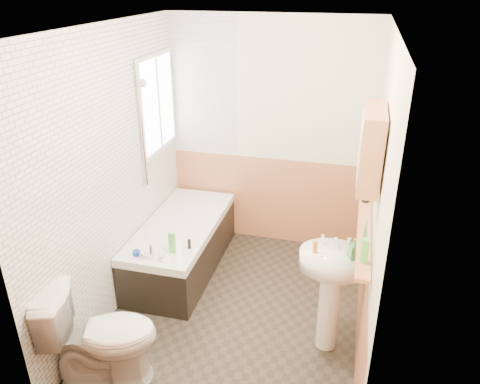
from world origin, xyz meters
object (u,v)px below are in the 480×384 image
at_px(bathtub, 182,245).
at_px(medicine_cabinet, 371,147).
at_px(toilet, 102,336).
at_px(sink, 332,281).
at_px(pine_shelf, 364,230).

relative_size(bathtub, medicine_cabinet, 2.71).
bearing_deg(medicine_cabinet, toilet, -156.29).
distance_m(bathtub, sink, 1.79).
distance_m(toilet, pine_shelf, 2.11).
xyz_separation_m(sink, medicine_cabinet, (0.17, 0.00, 1.13)).
bearing_deg(bathtub, toilet, -91.11).
bearing_deg(bathtub, medicine_cabinet, -23.89).
xyz_separation_m(toilet, sink, (1.60, 0.78, 0.24)).
distance_m(bathtub, toilet, 1.55).
bearing_deg(toilet, bathtub, -19.91).
relative_size(sink, medicine_cabinet, 1.74).
bearing_deg(pine_shelf, toilet, -154.64).
relative_size(bathtub, sink, 1.56).
height_order(pine_shelf, medicine_cabinet, medicine_cabinet).
xyz_separation_m(toilet, pine_shelf, (1.80, 0.85, 0.69)).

